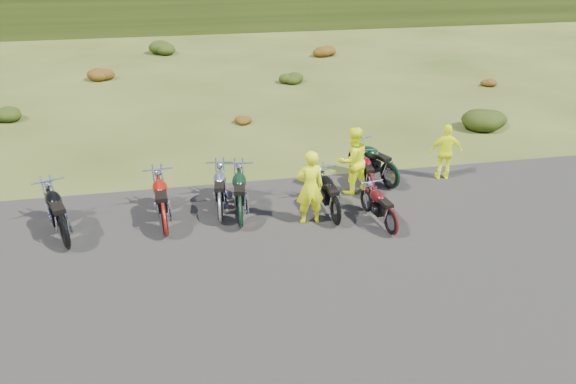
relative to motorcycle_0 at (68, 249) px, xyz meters
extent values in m
plane|color=#344115|center=(5.36, -1.17, 0.00)|extent=(300.00, 300.00, 0.00)
cube|color=black|center=(5.36, -3.17, 0.00)|extent=(20.00, 12.00, 0.04)
ellipsoid|color=black|center=(-3.74, 10.13, 0.31)|extent=(1.03, 1.03, 0.61)
ellipsoid|color=#652A0C|center=(-0.84, 15.43, 0.38)|extent=(1.30, 1.30, 0.77)
ellipsoid|color=black|center=(2.06, 20.73, 0.46)|extent=(1.56, 1.56, 0.92)
ellipsoid|color=#652A0C|center=(4.96, 8.03, 0.23)|extent=(0.77, 0.77, 0.45)
ellipsoid|color=black|center=(7.86, 13.33, 0.31)|extent=(1.03, 1.03, 0.61)
ellipsoid|color=#652A0C|center=(10.76, 18.63, 0.38)|extent=(1.30, 1.30, 0.77)
ellipsoid|color=black|center=(13.66, 5.93, 0.46)|extent=(1.56, 1.56, 0.92)
ellipsoid|color=#652A0C|center=(16.56, 11.23, 0.23)|extent=(0.77, 0.77, 0.45)
imported|color=#EAF90D|center=(5.76, 0.14, 0.96)|extent=(0.72, 0.50, 1.92)
imported|color=#EAF90D|center=(7.29, 1.62, 0.94)|extent=(1.09, 0.96, 1.88)
imported|color=#EAF90D|center=(10.20, 2.00, 0.82)|extent=(1.02, 0.57, 1.64)
camera|label=1|loc=(2.91, -11.85, 6.87)|focal=35.00mm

